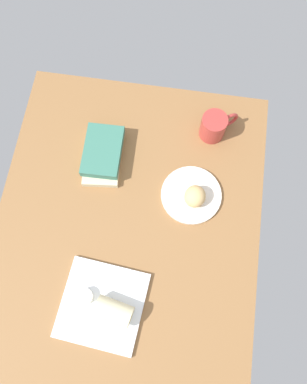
% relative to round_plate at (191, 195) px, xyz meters
% --- Properties ---
extents(dining_table, '(1.10, 0.90, 0.04)m').
position_rel_round_plate_xyz_m(dining_table, '(0.13, -0.20, -0.03)').
color(dining_table, olive).
rests_on(dining_table, ground).
extents(round_plate, '(0.21, 0.21, 0.01)m').
position_rel_round_plate_xyz_m(round_plate, '(0.00, 0.00, 0.00)').
color(round_plate, silver).
rests_on(round_plate, dining_table).
extents(scone_pastry, '(0.09, 0.08, 0.06)m').
position_rel_round_plate_xyz_m(scone_pastry, '(0.02, 0.01, 0.04)').
color(scone_pastry, '#DCB373').
rests_on(scone_pastry, round_plate).
extents(square_plate, '(0.28, 0.28, 0.02)m').
position_rel_round_plate_xyz_m(square_plate, '(0.41, -0.24, 0.00)').
color(square_plate, white).
rests_on(square_plate, dining_table).
extents(sauce_cup, '(0.05, 0.05, 0.03)m').
position_rel_round_plate_xyz_m(sauce_cup, '(0.39, -0.29, 0.02)').
color(sauce_cup, silver).
rests_on(sauce_cup, square_plate).
extents(breakfast_wrap, '(0.09, 0.12, 0.07)m').
position_rel_round_plate_xyz_m(breakfast_wrap, '(0.42, -0.19, 0.04)').
color(breakfast_wrap, beige).
rests_on(breakfast_wrap, square_plate).
extents(book_stack, '(0.23, 0.15, 0.06)m').
position_rel_round_plate_xyz_m(book_stack, '(-0.10, -0.33, 0.02)').
color(book_stack, beige).
rests_on(book_stack, dining_table).
extents(coffee_mug, '(0.10, 0.13, 0.10)m').
position_rel_round_plate_xyz_m(coffee_mug, '(-0.25, 0.05, 0.05)').
color(coffee_mug, '#B23833').
rests_on(coffee_mug, dining_table).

